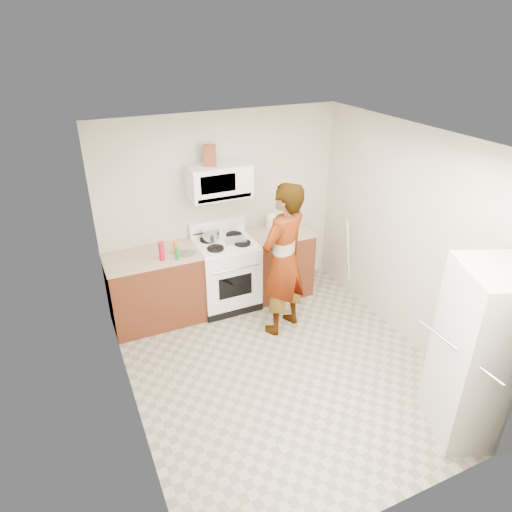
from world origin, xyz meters
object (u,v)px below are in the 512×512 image
person (283,260)px  fridge (486,355)px  saucepan (211,235)px  microwave (219,181)px  kettle (272,222)px  gas_range (226,272)px

person → fridge: bearing=87.9°
saucepan → microwave: bearing=3.4°
fridge → saucepan: fridge is taller
microwave → kettle: size_ratio=3.92×
gas_range → fridge: size_ratio=0.66×
gas_range → saucepan: size_ratio=5.27×
fridge → kettle: size_ratio=8.77×
fridge → saucepan: 3.37m
gas_range → kettle: (0.73, 0.12, 0.55)m
gas_range → fridge: (1.31, -2.92, 0.36)m
person → fridge: (0.88, -2.13, -0.10)m
microwave → saucepan: bearing=-176.6°
person → fridge: person is taller
microwave → kettle: 0.99m
microwave → saucepan: size_ratio=3.54×
gas_range → saucepan: 0.56m
kettle → gas_range: bearing=173.7°
gas_range → person: size_ratio=0.60×
person → saucepan: size_ratio=8.83×
person → kettle: (0.30, 0.91, 0.08)m
gas_range → person: (0.43, -0.79, 0.46)m
saucepan → fridge: bearing=-64.4°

